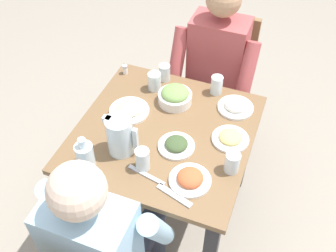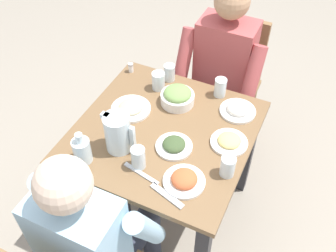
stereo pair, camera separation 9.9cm
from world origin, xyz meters
TOP-DOWN VIEW (x-y plane):
  - ground_plane at (0.00, 0.00)m, footprint 8.00×8.00m
  - dining_table at (0.00, 0.00)m, footprint 0.83×0.83m
  - chair_far at (0.08, 0.77)m, footprint 0.40×0.40m
  - diner_near at (-0.03, -0.56)m, footprint 0.48×0.53m
  - diner_far at (0.08, 0.56)m, footprint 0.48×0.53m
  - water_pitcher at (-0.14, -0.18)m, footprint 0.16×0.12m
  - salad_bowl at (-0.02, 0.21)m, footprint 0.17×0.17m
  - plate_fries at (0.31, 0.05)m, footprint 0.17×0.17m
  - plate_dolmas at (0.09, -0.08)m, footprint 0.17×0.17m
  - plate_yoghurt at (0.28, 0.27)m, footprint 0.18×0.18m
  - plate_rice_curry at (0.21, -0.24)m, footprint 0.18×0.18m
  - plate_beans at (-0.21, 0.06)m, footprint 0.20×0.20m
  - water_glass_far_right at (-0.16, 0.27)m, footprint 0.07×0.07m
  - water_glass_near_right at (-0.01, -0.24)m, footprint 0.06×0.06m
  - water_glass_by_pitcher at (0.36, -0.12)m, footprint 0.07×0.07m
  - water_glass_far_left at (-0.14, 0.36)m, footprint 0.06×0.06m
  - water_glass_center at (0.15, 0.36)m, footprint 0.06×0.06m
  - oil_carafe at (-0.25, -0.31)m, footprint 0.08×0.08m
  - salt_shaker at (-0.36, 0.33)m, footprint 0.03×0.03m
  - fork_near at (0.17, -0.33)m, footprint 0.17×0.07m
  - knife_near at (0.02, -0.28)m, footprint 0.18×0.05m

SIDE VIEW (x-z plane):
  - ground_plane at x=0.00m, z-range 0.00..0.00m
  - chair_far at x=0.08m, z-range 0.06..0.93m
  - dining_table at x=0.00m, z-range 0.22..0.92m
  - diner_near at x=-0.03m, z-range 0.05..1.22m
  - diner_far at x=0.08m, z-range 0.05..1.22m
  - fork_near at x=0.17m, z-range 0.70..0.71m
  - knife_near at x=0.02m, z-range 0.70..0.71m
  - plate_beans at x=-0.21m, z-range 0.70..0.73m
  - plate_fries at x=0.31m, z-range 0.69..0.74m
  - plate_dolmas at x=0.09m, z-range 0.69..0.74m
  - plate_rice_curry at x=0.21m, z-range 0.69..0.75m
  - plate_yoghurt at x=0.28m, z-range 0.69..0.75m
  - salt_shaker at x=-0.36m, z-range 0.70..0.76m
  - salad_bowl at x=-0.02m, z-range 0.70..0.79m
  - water_glass_far_left at x=-0.14m, z-range 0.70..0.79m
  - water_glass_far_right at x=-0.16m, z-range 0.70..0.80m
  - water_glass_by_pitcher at x=0.36m, z-range 0.70..0.80m
  - water_glass_center at x=0.15m, z-range 0.70..0.80m
  - water_glass_near_right at x=-0.01m, z-range 0.70..0.81m
  - oil_carafe at x=-0.25m, z-range 0.68..0.84m
  - water_pitcher at x=-0.14m, z-range 0.70..0.89m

